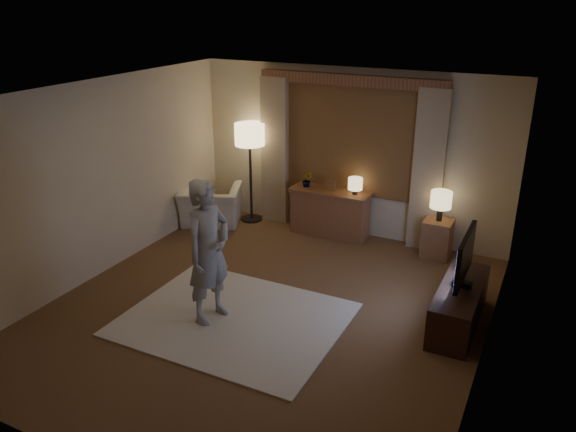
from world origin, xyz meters
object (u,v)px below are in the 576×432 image
Objects in this scene: side_table at (437,238)px; person at (208,252)px; sideboard at (330,214)px; tv_stand at (459,305)px; armchair at (211,205)px.

person is at bearing -124.50° from side_table.
tv_stand is at bearing -37.19° from sideboard.
sideboard is 2.94m from tv_stand.
armchair is at bearing 44.25° from person.
sideboard is at bearing 142.81° from tv_stand.
sideboard is at bearing 169.63° from armchair.
person reaches higher than side_table.
armchair is at bearing -173.73° from side_table.
side_table reaches higher than tv_stand.
sideboard is 0.70× the size of person.
side_table is (3.66, 0.40, -0.03)m from armchair.
person is at bearing -156.10° from tv_stand.
sideboard reaches higher than armchair.
person is at bearing 100.48° from armchair.
sideboard is 3.00m from person.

